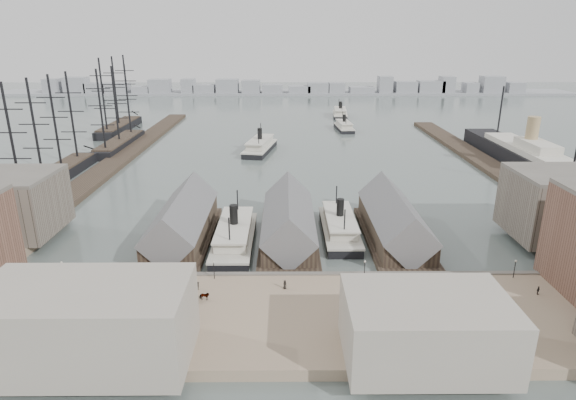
{
  "coord_description": "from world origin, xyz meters",
  "views": [
    {
      "loc": [
        -0.89,
        -93.0,
        47.95
      ],
      "look_at": [
        0.0,
        30.0,
        6.0
      ],
      "focal_mm": 30.0,
      "sensor_mm": 36.0,
      "label": 1
    }
  ],
  "objects_px": {
    "ferry_docked_west": "(235,235)",
    "horse_cart_left": "(44,303)",
    "tram": "(483,298)",
    "horse_cart_center": "(200,296)",
    "ocean_steamer": "(528,157)",
    "horse_cart_right": "(426,307)"
  },
  "relations": [
    {
      "from": "ferry_docked_west",
      "to": "horse_cart_left",
      "type": "height_order",
      "value": "ferry_docked_west"
    },
    {
      "from": "ferry_docked_west",
      "to": "tram",
      "type": "xyz_separation_m",
      "value": [
        47.23,
        -31.94,
        1.4
      ]
    },
    {
      "from": "horse_cart_left",
      "to": "horse_cart_center",
      "type": "relative_size",
      "value": 0.95
    },
    {
      "from": "tram",
      "to": "horse_cart_left",
      "type": "height_order",
      "value": "tram"
    },
    {
      "from": "horse_cart_left",
      "to": "horse_cart_center",
      "type": "bearing_deg",
      "value": -52.92
    },
    {
      "from": "ferry_docked_west",
      "to": "horse_cart_left",
      "type": "relative_size",
      "value": 6.56
    },
    {
      "from": "ferry_docked_west",
      "to": "ocean_steamer",
      "type": "height_order",
      "value": "ocean_steamer"
    },
    {
      "from": "ferry_docked_west",
      "to": "horse_cart_right",
      "type": "bearing_deg",
      "value": -41.87
    },
    {
      "from": "ocean_steamer",
      "to": "horse_cart_left",
      "type": "distance_m",
      "value": 170.04
    },
    {
      "from": "tram",
      "to": "horse_cart_left",
      "type": "distance_m",
      "value": 78.13
    },
    {
      "from": "ocean_steamer",
      "to": "horse_cart_center",
      "type": "distance_m",
      "value": 147.55
    },
    {
      "from": "tram",
      "to": "horse_cart_right",
      "type": "relative_size",
      "value": 2.25
    },
    {
      "from": "horse_cart_right",
      "to": "horse_cart_left",
      "type": "bearing_deg",
      "value": 106.98
    },
    {
      "from": "ferry_docked_west",
      "to": "horse_cart_center",
      "type": "height_order",
      "value": "ferry_docked_west"
    },
    {
      "from": "horse_cart_left",
      "to": "ocean_steamer",
      "type": "bearing_deg",
      "value": -20.5
    },
    {
      "from": "ocean_steamer",
      "to": "tram",
      "type": "relative_size",
      "value": 8.98
    },
    {
      "from": "ocean_steamer",
      "to": "horse_cart_right",
      "type": "distance_m",
      "value": 124.36
    },
    {
      "from": "ferry_docked_west",
      "to": "horse_cart_left",
      "type": "bearing_deg",
      "value": -134.67
    },
    {
      "from": "ferry_docked_west",
      "to": "horse_cart_right",
      "type": "height_order",
      "value": "ferry_docked_west"
    },
    {
      "from": "horse_cart_right",
      "to": "tram",
      "type": "bearing_deg",
      "value": -64.84
    },
    {
      "from": "ocean_steamer",
      "to": "horse_cart_center",
      "type": "xyz_separation_m",
      "value": [
        -108.45,
        -100.03,
        -1.42
      ]
    },
    {
      "from": "horse_cart_center",
      "to": "horse_cart_right",
      "type": "height_order",
      "value": "horse_cart_right"
    }
  ]
}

